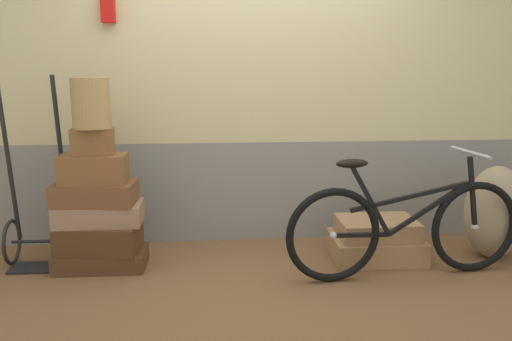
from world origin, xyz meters
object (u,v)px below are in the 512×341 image
object	(u,v)px
suitcase_1	(99,237)
suitcase_6	(376,247)
suitcase_5	(93,141)
suitcase_7	(377,228)
suitcase_4	(94,169)
suitcase_3	(95,193)
luggage_trolley	(40,225)
suitcase_2	(99,214)
suitcase_0	(102,259)
wicker_basket	(91,103)
bicycle	(405,228)
burlap_sack	(495,212)

from	to	relation	value
suitcase_1	suitcase_6	world-z (taller)	suitcase_1
suitcase_5	suitcase_7	bearing A→B (deg)	-4.00
suitcase_4	suitcase_3	bearing A→B (deg)	104.64
luggage_trolley	suitcase_2	bearing A→B (deg)	-9.91
suitcase_2	suitcase_3	bearing A→B (deg)	173.59
suitcase_0	wicker_basket	bearing A→B (deg)	130.91
suitcase_5	suitcase_1	bearing A→B (deg)	-62.21
suitcase_2	suitcase_5	distance (m)	0.53
suitcase_2	wicker_basket	distance (m)	0.79
suitcase_6	luggage_trolley	world-z (taller)	luggage_trolley
suitcase_1	suitcase_5	bearing A→B (deg)	127.44
suitcase_7	suitcase_1	bearing A→B (deg)	180.00
suitcase_1	suitcase_4	bearing A→B (deg)	161.71
suitcase_6	suitcase_7	xyz separation A→B (m)	(-0.00, -0.02, 0.15)
suitcase_0	bicycle	distance (m)	2.17
suitcase_4	wicker_basket	xyz separation A→B (m)	(0.01, 0.00, 0.46)
wicker_basket	bicycle	world-z (taller)	wicker_basket
suitcase_4	suitcase_5	size ratio (longest dim) A/B	1.62
suitcase_5	suitcase_7	world-z (taller)	suitcase_5
suitcase_6	burlap_sack	distance (m)	0.93
suitcase_3	suitcase_7	bearing A→B (deg)	2.74
suitcase_6	burlap_sack	world-z (taller)	burlap_sack
suitcase_3	suitcase_5	world-z (taller)	suitcase_5
burlap_sack	bicycle	xyz separation A→B (m)	(-0.81, -0.31, -0.00)
suitcase_0	suitcase_7	distance (m)	2.04
suitcase_5	bicycle	size ratio (longest dim) A/B	0.17
suitcase_4	luggage_trolley	bearing A→B (deg)	168.24
suitcase_5	suitcase_6	bearing A→B (deg)	-3.52
suitcase_4	bicycle	distance (m)	2.20
suitcase_1	wicker_basket	world-z (taller)	wicker_basket
bicycle	burlap_sack	bearing A→B (deg)	20.87
wicker_basket	suitcase_4	bearing A→B (deg)	-153.47
suitcase_2	bicycle	size ratio (longest dim) A/B	0.36
suitcase_0	suitcase_5	size ratio (longest dim) A/B	2.25
luggage_trolley	burlap_sack	bearing A→B (deg)	-2.29
suitcase_2	wicker_basket	size ratio (longest dim) A/B	1.74
suitcase_2	suitcase_6	xyz separation A→B (m)	(2.04, -0.00, -0.31)
luggage_trolley	suitcase_6	bearing A→B (deg)	-1.91
luggage_trolley	suitcase_1	bearing A→B (deg)	-12.60
suitcase_0	burlap_sack	distance (m)	2.94
suitcase_6	suitcase_4	bearing A→B (deg)	-178.69
suitcase_6	bicycle	size ratio (longest dim) A/B	0.40
suitcase_2	suitcase_3	world-z (taller)	suitcase_3
suitcase_5	luggage_trolley	bearing A→B (deg)	164.33
suitcase_1	suitcase_5	distance (m)	0.70
wicker_basket	bicycle	size ratio (longest dim) A/B	0.21
suitcase_1	suitcase_3	distance (m)	0.32
suitcase_5	suitcase_6	world-z (taller)	suitcase_5
suitcase_1	suitcase_6	xyz separation A→B (m)	(2.05, 0.02, -0.14)
suitcase_0	bicycle	bearing A→B (deg)	-8.53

